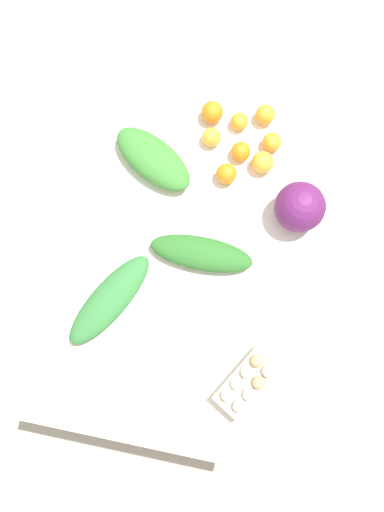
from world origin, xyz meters
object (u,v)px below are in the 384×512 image
object	(u,v)px
orange_7	(212,112)
orange_6	(265,115)
cabbage_purple	(300,207)
egg_carton	(247,383)
orange_1	(241,152)
orange_0	(211,137)
orange_5	(226,174)
greens_bunch_chard	(201,253)
orange_2	(263,162)
greens_bunch_beet_tops	(110,299)
greens_bunch_scallion	(153,159)
orange_3	(272,142)
orange_4	(239,121)

from	to	relation	value
orange_7	orange_6	bearing A→B (deg)	-80.88
cabbage_purple	orange_7	distance (m)	0.49
egg_carton	orange_1	distance (m)	0.83
orange_0	orange_5	xyz separation A→B (m)	(-0.13, -0.08, 0.00)
greens_bunch_chard	orange_2	bearing A→B (deg)	-22.02
orange_6	orange_7	xyz separation A→B (m)	(-0.03, 0.20, 0.00)
greens_bunch_beet_tops	greens_bunch_scallion	size ratio (longest dim) A/B	1.15
orange_2	orange_6	world-z (taller)	orange_2
orange_1	greens_bunch_scallion	bearing A→B (deg)	107.46
orange_0	orange_3	xyz separation A→B (m)	(0.03, -0.22, 0.00)
cabbage_purple	orange_4	distance (m)	0.41
egg_carton	greens_bunch_beet_tops	bearing A→B (deg)	-78.92
egg_carton	orange_6	distance (m)	0.98
greens_bunch_chard	orange_3	bearing A→B (deg)	-20.29
greens_bunch_scallion	orange_6	bearing A→B (deg)	-54.92
egg_carton	orange_3	xyz separation A→B (m)	(0.87, 0.06, -0.01)
greens_bunch_beet_tops	orange_0	world-z (taller)	same
orange_6	greens_bunch_chard	bearing A→B (deg)	167.20
orange_0	orange_4	bearing A→B (deg)	-46.84
greens_bunch_chard	orange_3	size ratio (longest dim) A/B	5.10
orange_7	orange_4	bearing A→B (deg)	-96.83
greens_bunch_beet_tops	greens_bunch_scallion	xyz separation A→B (m)	(0.53, -0.04, 0.01)
greens_bunch_scallion	orange_3	distance (m)	0.45
cabbage_purple	orange_4	size ratio (longest dim) A/B	2.70
orange_4	orange_7	distance (m)	0.11
greens_bunch_scallion	orange_2	distance (m)	0.40
greens_bunch_chard	orange_5	world-z (taller)	same
greens_bunch_scallion	orange_1	world-z (taller)	greens_bunch_scallion
orange_1	greens_bunch_chard	bearing A→B (deg)	170.70
orange_4	orange_5	bearing A→B (deg)	177.57
cabbage_purple	orange_5	world-z (taller)	cabbage_purple
orange_1	orange_7	size ratio (longest dim) A/B	0.88
orange_2	orange_7	xyz separation A→B (m)	(0.16, 0.22, 0.00)
orange_2	orange_6	distance (m)	0.19
cabbage_purple	orange_5	xyz separation A→B (m)	(0.09, 0.27, -0.05)
egg_carton	orange_5	distance (m)	0.74
orange_2	orange_5	distance (m)	0.14
egg_carton	orange_0	bearing A→B (deg)	-130.91
greens_bunch_beet_tops	orange_5	size ratio (longest dim) A/B	5.04
orange_6	orange_7	size ratio (longest dim) A/B	0.90
orange_1	orange_4	distance (m)	0.12
greens_bunch_scallion	orange_4	distance (m)	0.36
orange_4	orange_7	bearing A→B (deg)	83.17
greens_bunch_scallion	orange_7	world-z (taller)	greens_bunch_scallion
greens_bunch_chard	orange_2	world-z (taller)	orange_2
orange_2	orange_4	distance (m)	0.19
greens_bunch_scallion	orange_0	size ratio (longest dim) A/B	4.71
orange_7	orange_3	bearing A→B (deg)	-106.82
egg_carton	orange_5	xyz separation A→B (m)	(0.71, 0.20, -0.00)
orange_4	orange_0	bearing A→B (deg)	133.16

